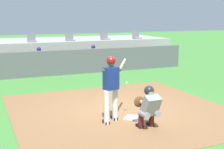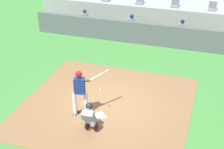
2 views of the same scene
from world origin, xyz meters
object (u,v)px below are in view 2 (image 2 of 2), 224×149
at_px(catcher_crouched, 89,116).
at_px(dugout_player_0, 84,20).
at_px(stadium_seat_3, 175,5).
at_px(batter_at_plate, 80,90).
at_px(dugout_player_1, 131,25).
at_px(stadium_seat_4, 212,8).
at_px(stadium_seat_2, 140,1).
at_px(dugout_player_2, 181,31).
at_px(home_plate, 99,116).

relative_size(catcher_crouched, dugout_player_0, 1.18).
distance_m(dugout_player_0, stadium_seat_3, 5.51).
xyz_separation_m(batter_at_plate, dugout_player_1, (-0.38, 8.19, -0.36)).
distance_m(stadium_seat_3, stadium_seat_4, 2.17).
height_order(dugout_player_0, stadium_seat_2, stadium_seat_2).
height_order(catcher_crouched, stadium_seat_2, stadium_seat_2).
distance_m(dugout_player_0, dugout_player_2, 5.79).
relative_size(catcher_crouched, stadium_seat_4, 3.21).
bearing_deg(dugout_player_2, stadium_seat_4, 54.91).
bearing_deg(dugout_player_0, batter_at_plate, -68.12).
xyz_separation_m(home_plate, dugout_player_0, (-3.97, 8.14, 0.65)).
xyz_separation_m(stadium_seat_2, stadium_seat_3, (2.17, 0.00, 0.00)).
height_order(stadium_seat_2, stadium_seat_3, same).
bearing_deg(home_plate, stadium_seat_4, 72.29).
relative_size(batter_at_plate, dugout_player_1, 1.39).
height_order(home_plate, stadium_seat_2, stadium_seat_2).
bearing_deg(batter_at_plate, catcher_crouched, -51.29).
bearing_deg(stadium_seat_4, stadium_seat_2, 180.00).
relative_size(catcher_crouched, stadium_seat_3, 3.21).
bearing_deg(dugout_player_1, dugout_player_2, 0.00).
height_order(dugout_player_0, stadium_seat_3, stadium_seat_3).
relative_size(batter_at_plate, catcher_crouched, 1.17).
xyz_separation_m(catcher_crouched, dugout_player_1, (-1.04, 9.01, 0.06)).
distance_m(home_plate, stadium_seat_4, 10.79).
xyz_separation_m(home_plate, stadium_seat_4, (3.25, 10.18, 1.51)).
distance_m(home_plate, batter_at_plate, 1.22).
distance_m(batter_at_plate, stadium_seat_2, 10.24).
xyz_separation_m(catcher_crouched, stadium_seat_3, (1.10, 11.04, 0.93)).
xyz_separation_m(dugout_player_0, stadium_seat_3, (5.05, 2.03, 0.86)).
bearing_deg(stadium_seat_4, dugout_player_1, -154.71).
bearing_deg(stadium_seat_4, home_plate, -107.71).
bearing_deg(dugout_player_1, stadium_seat_3, 43.55).
relative_size(catcher_crouched, dugout_player_1, 1.18).
bearing_deg(home_plate, dugout_player_0, 115.96).
bearing_deg(stadium_seat_2, home_plate, -83.92).
bearing_deg(home_plate, stadium_seat_3, 83.92).
relative_size(catcher_crouched, stadium_seat_2, 3.21).
height_order(home_plate, dugout_player_1, dugout_player_1).
bearing_deg(batter_at_plate, stadium_seat_3, 80.22).
height_order(dugout_player_2, stadium_seat_2, stadium_seat_2).
bearing_deg(dugout_player_2, dugout_player_0, 180.00).
xyz_separation_m(dugout_player_1, dugout_player_2, (2.88, 0.00, 0.00)).
xyz_separation_m(catcher_crouched, dugout_player_2, (1.84, 9.01, 0.06)).
bearing_deg(dugout_player_0, stadium_seat_2, 35.22).
bearing_deg(stadium_seat_3, dugout_player_0, -158.05).
bearing_deg(dugout_player_1, stadium_seat_4, 25.29).
xyz_separation_m(dugout_player_0, dugout_player_1, (2.91, 0.00, 0.00)).
relative_size(home_plate, dugout_player_1, 0.34).
relative_size(dugout_player_0, dugout_player_2, 1.00).
height_order(dugout_player_1, stadium_seat_4, stadium_seat_4).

